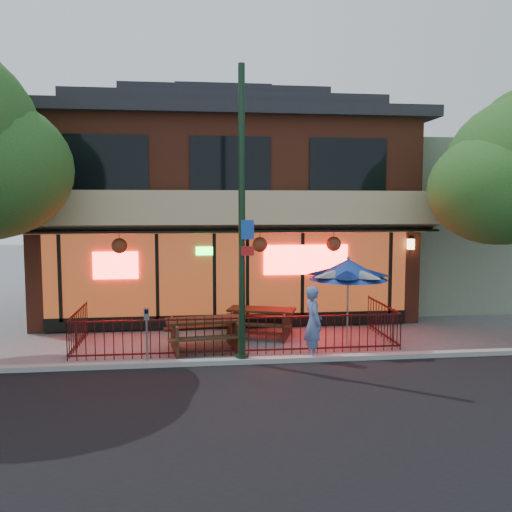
{
  "coord_description": "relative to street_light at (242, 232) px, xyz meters",
  "views": [
    {
      "loc": [
        -1.19,
        -13.07,
        3.79
      ],
      "look_at": [
        0.63,
        2.0,
        2.34
      ],
      "focal_mm": 38.0,
      "sensor_mm": 36.0,
      "label": 1
    }
  ],
  "objects": [
    {
      "name": "neighbor_building",
      "position": [
        9.0,
        8.1,
        -0.15
      ],
      "size": [
        6.0,
        7.0,
        6.0
      ],
      "primitive_type": "cube",
      "color": "gray",
      "rests_on": "ground"
    },
    {
      "name": "patio_fence",
      "position": [
        -0.0,
        0.91,
        -2.52
      ],
      "size": [
        8.44,
        2.62,
        1.0
      ],
      "color": "#3D0D0D",
      "rests_on": "ground"
    },
    {
      "name": "pedestrian",
      "position": [
        1.75,
        0.05,
        -2.24
      ],
      "size": [
        0.53,
        0.72,
        1.81
      ],
      "primitive_type": "imported",
      "rotation": [
        0.0,
        0.0,
        1.72
      ],
      "color": "#5570AA",
      "rests_on": "ground"
    },
    {
      "name": "restaurant_building",
      "position": [
        -0.0,
        7.51,
        0.98
      ],
      "size": [
        12.96,
        9.49,
        8.05
      ],
      "color": "brown",
      "rests_on": "ground"
    },
    {
      "name": "parking_meter_near",
      "position": [
        -2.25,
        0.0,
        -2.21
      ],
      "size": [
        0.12,
        0.11,
        1.38
      ],
      "color": "gray",
      "rests_on": "ground"
    },
    {
      "name": "patio_umbrella",
      "position": [
        2.98,
        1.33,
        -1.1
      ],
      "size": [
        2.1,
        2.1,
        2.4
      ],
      "color": "gray",
      "rests_on": "ground"
    },
    {
      "name": "asphalt_street",
      "position": [
        -0.0,
        -5.6,
        -3.15
      ],
      "size": [
        80.0,
        11.0,
        0.0
      ],
      "primitive_type": "cube",
      "color": "black",
      "rests_on": "ground"
    },
    {
      "name": "ground",
      "position": [
        -0.0,
        0.4,
        -3.15
      ],
      "size": [
        80.0,
        80.0,
        0.0
      ],
      "primitive_type": "plane",
      "color": "gray",
      "rests_on": "ground"
    },
    {
      "name": "street_light",
      "position": [
        0.0,
        0.0,
        0.0
      ],
      "size": [
        0.43,
        0.32,
        7.0
      ],
      "color": "black",
      "rests_on": "ground"
    },
    {
      "name": "picnic_table_left",
      "position": [
        -0.88,
        1.15,
        -2.6
      ],
      "size": [
        2.15,
        1.76,
        0.84
      ],
      "color": "#3F2817",
      "rests_on": "ground"
    },
    {
      "name": "curb",
      "position": [
        -0.0,
        -0.1,
        -3.09
      ],
      "size": [
        80.0,
        0.25,
        0.12
      ],
      "primitive_type": "cube",
      "color": "#999993",
      "rests_on": "ground"
    },
    {
      "name": "picnic_table_right",
      "position": [
        0.8,
        2.5,
        -2.62
      ],
      "size": [
        2.26,
        1.98,
        0.81
      ],
      "color": "#3A2314",
      "rests_on": "ground"
    }
  ]
}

